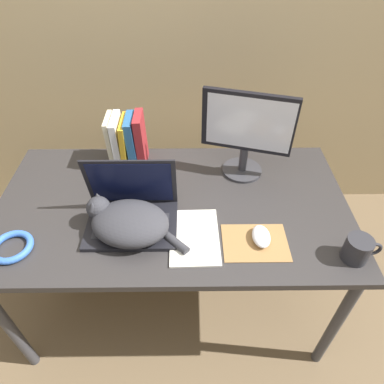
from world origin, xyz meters
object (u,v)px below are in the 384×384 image
Objects in this scene: book_row at (127,141)px; notepad at (194,237)px; cable_coil at (12,247)px; external_monitor at (247,131)px; laptop at (132,212)px; cat at (128,222)px; computer_mouse at (261,236)px; mug at (358,249)px.

book_row is 0.90× the size of notepad.
external_monitor is at bearing 26.41° from cable_coil.
laptop is 0.57m from external_monitor.
notepad is at bearing -5.88° from cat.
book_row is (-0.54, 0.48, 0.10)m from computer_mouse.
laptop is 0.06m from cat.
computer_mouse is at bearing -87.04° from external_monitor.
cat is at bearing 171.32° from mug.
external_monitor is 0.53m from book_row.
computer_mouse reaches higher than notepad.
cable_coil reaches higher than notepad.
cable_coil is at bearing -175.86° from notepad.
cable_coil is 0.55× the size of notepad.
laptop is 0.89× the size of cat.
notepad is (0.24, -0.09, -0.05)m from laptop.
cat is 0.61m from external_monitor.
computer_mouse is 0.43× the size of book_row.
laptop reaches higher than notepad.
mug is (0.32, -0.08, 0.03)m from computer_mouse.
cat reaches higher than notepad.
laptop is at bearing 167.02° from mug.
cat reaches higher than computer_mouse.
external_monitor reaches higher than notepad.
computer_mouse is at bearing 2.06° from cable_coil.
cat is 0.49m from computer_mouse.
computer_mouse is 0.39× the size of notepad.
book_row reaches higher than computer_mouse.
mug is at bearing -55.24° from external_monitor.
mug is (0.80, -0.18, -0.00)m from laptop.
external_monitor reaches higher than book_row.
computer_mouse is 0.90m from cable_coil.
mug is at bearing -2.36° from cable_coil.
external_monitor is at bearing 124.76° from mug.
laptop is 0.89× the size of external_monitor.
cat is 1.40× the size of notepad.
cat is at bearing -83.30° from book_row.
laptop is 0.39m from book_row.
mug is (1.22, -0.05, 0.03)m from cable_coil.
cable_coil is 1.15× the size of mug.
cable_coil is (-0.36, -0.51, -0.10)m from book_row.
external_monitor is 2.54× the size of cable_coil.
cat reaches higher than cable_coil.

